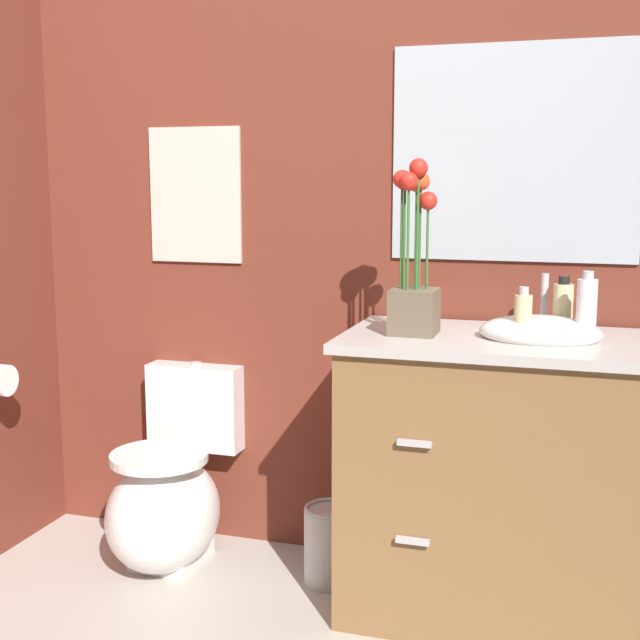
% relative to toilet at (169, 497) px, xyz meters
% --- Properties ---
extents(wall_back, '(3.94, 0.05, 2.50)m').
position_rel_toilet_xyz_m(wall_back, '(0.84, 0.30, 1.01)').
color(wall_back, maroon).
rests_on(wall_back, ground_plane).
extents(toilet, '(0.38, 0.59, 0.69)m').
position_rel_toilet_xyz_m(toilet, '(0.00, 0.00, 0.00)').
color(toilet, white).
rests_on(toilet, ground_plane).
extents(vanity_cabinet, '(0.94, 0.56, 1.08)m').
position_rel_toilet_xyz_m(vanity_cabinet, '(1.15, -0.03, 0.22)').
color(vanity_cabinet, brown).
rests_on(vanity_cabinet, ground_plane).
extents(flower_vase, '(0.14, 0.14, 0.53)m').
position_rel_toilet_xyz_m(flower_vase, '(0.89, -0.06, 0.85)').
color(flower_vase, brown).
rests_on(flower_vase, vanity_cabinet).
extents(soap_bottle, '(0.05, 0.05, 0.16)m').
position_rel_toilet_xyz_m(soap_bottle, '(1.21, -0.08, 0.73)').
color(soap_bottle, beige).
rests_on(soap_bottle, vanity_cabinet).
extents(lotion_bottle, '(0.06, 0.06, 0.21)m').
position_rel_toilet_xyz_m(lotion_bottle, '(1.39, -0.04, 0.75)').
color(lotion_bottle, white).
rests_on(lotion_bottle, vanity_cabinet).
extents(hand_wash_bottle, '(0.06, 0.06, 0.18)m').
position_rel_toilet_xyz_m(hand_wash_bottle, '(1.32, 0.08, 0.73)').
color(hand_wash_bottle, beige).
rests_on(hand_wash_bottle, vanity_cabinet).
extents(trash_bin, '(0.18, 0.18, 0.27)m').
position_rel_toilet_xyz_m(trash_bin, '(0.59, 0.02, -0.11)').
color(trash_bin, '#B7B7BC').
rests_on(trash_bin, ground_plane).
extents(wall_poster, '(0.36, 0.01, 0.49)m').
position_rel_toilet_xyz_m(wall_poster, '(0.00, 0.27, 1.07)').
color(wall_poster, beige).
extents(wall_mirror, '(0.80, 0.01, 0.70)m').
position_rel_toilet_xyz_m(wall_mirror, '(1.14, 0.27, 1.21)').
color(wall_mirror, '#B2BCC6').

